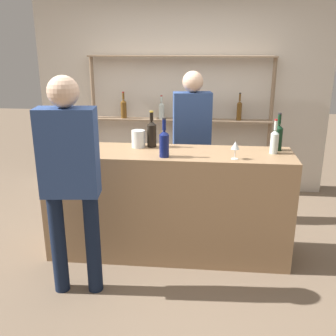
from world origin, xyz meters
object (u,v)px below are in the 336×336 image
object	(u,v)px
counter_bottle_0	(164,143)
cork_jar	(138,139)
wine_glass	(235,146)
customer_left	(70,172)
server_behind_counter	(192,135)
counter_bottle_2	(152,133)
counter_bottle_3	(278,136)
counter_bottle_1	(274,141)

from	to	relation	value
counter_bottle_0	cork_jar	bearing A→B (deg)	133.34
wine_glass	cork_jar	xyz separation A→B (m)	(-0.90, 0.31, -0.04)
wine_glass	customer_left	world-z (taller)	customer_left
counter_bottle_0	cork_jar	xyz separation A→B (m)	(-0.28, 0.30, -0.05)
cork_jar	server_behind_counter	size ratio (longest dim) A/B	0.10
counter_bottle_0	counter_bottle_2	size ratio (longest dim) A/B	1.00
counter_bottle_0	customer_left	distance (m)	0.87
counter_bottle_3	cork_jar	bearing A→B (deg)	-179.27
counter_bottle_3	customer_left	world-z (taller)	customer_left
server_behind_counter	counter_bottle_2	bearing A→B (deg)	-38.45
counter_bottle_0	server_behind_counter	xyz separation A→B (m)	(0.21, 0.98, -0.16)
counter_bottle_2	customer_left	bearing A→B (deg)	-121.90
counter_bottle_2	counter_bottle_1	bearing A→B (deg)	-5.87
counter_bottle_0	customer_left	world-z (taller)	customer_left
server_behind_counter	counter_bottle_0	bearing A→B (deg)	-21.35
wine_glass	customer_left	distance (m)	1.41
counter_bottle_2	server_behind_counter	size ratio (longest dim) A/B	0.20
counter_bottle_3	cork_jar	distance (m)	1.31
counter_bottle_3	customer_left	bearing A→B (deg)	-153.89
counter_bottle_1	server_behind_counter	distance (m)	1.10
wine_glass	cork_jar	size ratio (longest dim) A/B	0.96
counter_bottle_2	wine_glass	distance (m)	0.84
counter_bottle_2	counter_bottle_0	bearing A→B (deg)	-64.37
counter_bottle_0	customer_left	xyz separation A→B (m)	(-0.68, -0.52, -0.12)
counter_bottle_0	counter_bottle_1	bearing A→B (deg)	11.94
counter_bottle_3	wine_glass	size ratio (longest dim) A/B	2.22
counter_bottle_3	server_behind_counter	distance (m)	1.07
counter_bottle_1	counter_bottle_3	distance (m)	0.12
counter_bottle_0	wine_glass	world-z (taller)	counter_bottle_0
counter_bottle_3	server_behind_counter	bearing A→B (deg)	141.30
counter_bottle_0	counter_bottle_2	distance (m)	0.36
wine_glass	counter_bottle_1	bearing A→B (deg)	30.40
counter_bottle_2	cork_jar	size ratio (longest dim) A/B	2.12
counter_bottle_2	wine_glass	xyz separation A→B (m)	(0.77, -0.33, -0.02)
counter_bottle_0	server_behind_counter	bearing A→B (deg)	78.13
server_behind_counter	wine_glass	bearing A→B (deg)	13.30
cork_jar	counter_bottle_0	bearing A→B (deg)	-46.66
wine_glass	server_behind_counter	size ratio (longest dim) A/B	0.09
counter_bottle_1	wine_glass	xyz separation A→B (m)	(-0.36, -0.21, 0.00)
wine_glass	counter_bottle_0	bearing A→B (deg)	179.46
counter_bottle_2	cork_jar	world-z (taller)	counter_bottle_2
counter_bottle_0	cork_jar	world-z (taller)	counter_bottle_0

